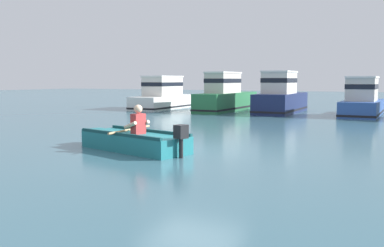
# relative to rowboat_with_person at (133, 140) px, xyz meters

# --- Properties ---
(ground_plane) EXTENTS (120.00, 120.00, 0.00)m
(ground_plane) POSITION_rel_rowboat_with_person_xyz_m (1.33, 0.85, -0.25)
(ground_plane) COLOR #386070
(rowboat_with_person) EXTENTS (3.70, 2.14, 1.19)m
(rowboat_with_person) POSITION_rel_rowboat_with_person_xyz_m (0.00, 0.00, 0.00)
(rowboat_with_person) COLOR #1E727A
(rowboat_with_person) RESTS_ON ground
(moored_boat_white) EXTENTS (2.15, 6.77, 2.07)m
(moored_boat_white) POSITION_rel_rowboat_with_person_xyz_m (-7.91, 14.77, 0.51)
(moored_boat_white) COLOR white
(moored_boat_white) RESTS_ON ground
(moored_boat_green) EXTENTS (1.57, 6.35, 2.27)m
(moored_boat_green) POSITION_rel_rowboat_with_person_xyz_m (-3.59, 14.45, 0.60)
(moored_boat_green) COLOR #287042
(moored_boat_green) RESTS_ON ground
(moored_boat_navy) EXTENTS (1.98, 5.54, 2.30)m
(moored_boat_navy) POSITION_rel_rowboat_with_person_xyz_m (-0.25, 14.36, 0.61)
(moored_boat_navy) COLOR #19234C
(moored_boat_navy) RESTS_ON ground
(moored_boat_blue) EXTENTS (1.79, 5.20, 2.00)m
(moored_boat_blue) POSITION_rel_rowboat_with_person_xyz_m (3.97, 14.44, 0.48)
(moored_boat_blue) COLOR #2D519E
(moored_boat_blue) RESTS_ON ground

